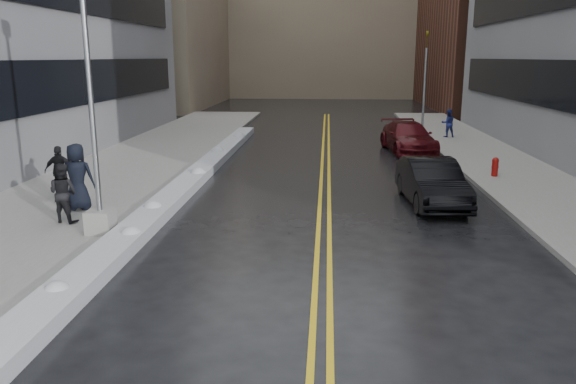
% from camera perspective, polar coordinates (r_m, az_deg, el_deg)
% --- Properties ---
extents(ground, '(160.00, 160.00, 0.00)m').
position_cam_1_polar(ground, '(12.76, -7.85, -7.76)').
color(ground, black).
rests_on(ground, ground).
extents(sidewalk_west, '(5.50, 50.00, 0.15)m').
position_cam_1_polar(sidewalk_west, '(23.60, -16.67, 1.91)').
color(sidewalk_west, gray).
rests_on(sidewalk_west, ground).
extents(sidewalk_east, '(4.00, 50.00, 0.15)m').
position_cam_1_polar(sidewalk_east, '(23.32, 22.56, 1.30)').
color(sidewalk_east, gray).
rests_on(sidewalk_east, ground).
extents(lane_line_left, '(0.12, 50.00, 0.01)m').
position_cam_1_polar(lane_line_left, '(22.11, 3.41, 1.51)').
color(lane_line_left, gold).
rests_on(lane_line_left, ground).
extents(lane_line_right, '(0.12, 50.00, 0.01)m').
position_cam_1_polar(lane_line_right, '(22.11, 4.18, 1.50)').
color(lane_line_right, gold).
rests_on(lane_line_right, ground).
extents(snow_ridge, '(0.90, 30.00, 0.34)m').
position_cam_1_polar(snow_ridge, '(20.73, -10.04, 0.98)').
color(snow_ridge, '#B8BBC2').
rests_on(snow_ridge, ground).
extents(building_west_far, '(14.00, 22.00, 18.00)m').
position_cam_1_polar(building_west_far, '(58.64, -14.63, 17.45)').
color(building_west_far, gray).
rests_on(building_west_far, ground).
extents(building_far, '(36.00, 16.00, 22.00)m').
position_cam_1_polar(building_far, '(71.91, 3.74, 18.64)').
color(building_far, gray).
rests_on(building_far, ground).
extents(lamppost, '(0.65, 0.65, 7.62)m').
position_cam_1_polar(lamppost, '(14.97, -19.09, 4.84)').
color(lamppost, gray).
rests_on(lamppost, sidewalk_west).
extents(fire_hydrant, '(0.26, 0.26, 0.73)m').
position_cam_1_polar(fire_hydrant, '(22.93, 20.30, 2.51)').
color(fire_hydrant, maroon).
rests_on(fire_hydrant, sidewalk_east).
extents(traffic_signal, '(0.16, 0.20, 6.00)m').
position_cam_1_polar(traffic_signal, '(36.14, 13.74, 11.27)').
color(traffic_signal, gray).
rests_on(traffic_signal, sidewalk_east).
extents(pedestrian_b, '(0.93, 0.79, 1.66)m').
position_cam_1_polar(pedestrian_b, '(16.60, -21.89, -0.07)').
color(pedestrian_b, black).
rests_on(pedestrian_b, sidewalk_west).
extents(pedestrian_c, '(1.02, 0.71, 2.00)m').
position_cam_1_polar(pedestrian_c, '(17.78, -20.62, 1.45)').
color(pedestrian_c, black).
rests_on(pedestrian_c, sidewalk_west).
extents(pedestrian_d, '(1.04, 0.64, 1.65)m').
position_cam_1_polar(pedestrian_d, '(19.88, -22.15, 2.01)').
color(pedestrian_d, black).
rests_on(pedestrian_d, sidewalk_west).
extents(pedestrian_east, '(0.82, 0.67, 1.58)m').
position_cam_1_polar(pedestrian_east, '(33.41, 15.95, 6.74)').
color(pedestrian_east, navy).
rests_on(pedestrian_east, sidewalk_east).
extents(car_black, '(1.85, 4.50, 1.45)m').
position_cam_1_polar(car_black, '(18.44, 14.40, 0.96)').
color(car_black, black).
rests_on(car_black, ground).
extents(car_maroon, '(2.62, 5.25, 1.47)m').
position_cam_1_polar(car_maroon, '(28.55, 12.11, 5.46)').
color(car_maroon, '#460B10').
rests_on(car_maroon, ground).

